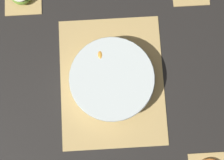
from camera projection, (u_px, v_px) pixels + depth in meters
name	position (u px, v px, depth m)	size (l,w,h in m)	color
ground_plane	(112.00, 82.00, 1.04)	(6.00, 6.00, 0.00)	black
bamboo_mat_center	(112.00, 81.00, 1.04)	(0.44, 0.34, 0.01)	tan
fruit_salad_bowl	(112.00, 80.00, 1.00)	(0.27, 0.27, 0.07)	silver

